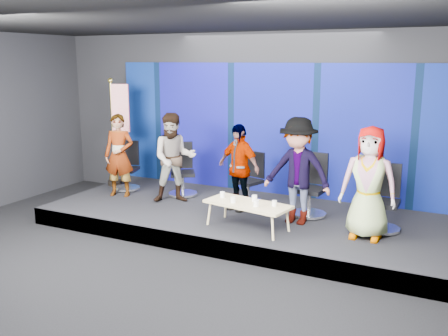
{
  "coord_description": "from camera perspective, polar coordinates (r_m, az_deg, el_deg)",
  "views": [
    {
      "loc": [
        3.48,
        -5.34,
        2.96
      ],
      "look_at": [
        -0.31,
        2.4,
        1.08
      ],
      "focal_mm": 40.0,
      "sensor_mm": 36.0,
      "label": 1
    }
  ],
  "objects": [
    {
      "name": "panelist_b",
      "position": [
        9.42,
        -5.72,
        1.14
      ],
      "size": [
        1.04,
        0.99,
        1.7
      ],
      "primitive_type": "imported",
      "rotation": [
        0.0,
        0.0,
        0.57
      ],
      "color": "black",
      "rests_on": "riser"
    },
    {
      "name": "ground",
      "position": [
        7.03,
        -6.52,
        -12.71
      ],
      "size": [
        10.0,
        10.0,
        0.0
      ],
      "primitive_type": "plane",
      "color": "black",
      "rests_on": "ground"
    },
    {
      "name": "flag_stand",
      "position": [
        10.8,
        -12.04,
        4.31
      ],
      "size": [
        0.51,
        0.31,
        2.29
      ],
      "rotation": [
        0.0,
        0.0,
        0.4
      ],
      "color": "black",
      "rests_on": "riser"
    },
    {
      "name": "chair_b",
      "position": [
        9.99,
        -4.76,
        -1.15
      ],
      "size": [
        0.82,
        0.82,
        1.05
      ],
      "rotation": [
        0.0,
        0.0,
        0.57
      ],
      "color": "silver",
      "rests_on": "riser"
    },
    {
      "name": "mug_a",
      "position": [
        8.28,
        -0.18,
        -3.05
      ],
      "size": [
        0.08,
        0.08,
        0.09
      ],
      "primitive_type": "cylinder",
      "color": "white",
      "rests_on": "coffee_table"
    },
    {
      "name": "chair_c",
      "position": [
        9.45,
        2.99,
        -2.1
      ],
      "size": [
        0.68,
        0.68,
        0.96
      ],
      "rotation": [
        0.0,
        0.0,
        -0.31
      ],
      "color": "silver",
      "rests_on": "riser"
    },
    {
      "name": "panelist_e",
      "position": [
        7.76,
        16.2,
        -1.65
      ],
      "size": [
        0.84,
        0.55,
        1.71
      ],
      "primitive_type": "imported",
      "rotation": [
        0.0,
        0.0,
        -0.01
      ],
      "color": "black",
      "rests_on": "riser"
    },
    {
      "name": "backdrop",
      "position": [
        10.01,
        5.52,
        4.42
      ],
      "size": [
        7.0,
        0.08,
        2.6
      ],
      "primitive_type": "cube",
      "color": "#072153",
      "rests_on": "riser"
    },
    {
      "name": "mug_e",
      "position": [
        7.83,
        5.77,
        -4.03
      ],
      "size": [
        0.07,
        0.07,
        0.09
      ],
      "primitive_type": "cylinder",
      "color": "white",
      "rests_on": "coffee_table"
    },
    {
      "name": "riser",
      "position": [
        9.03,
        2.05,
        -5.86
      ],
      "size": [
        7.0,
        3.0,
        0.3
      ],
      "primitive_type": "cube",
      "color": "black",
      "rests_on": "ground"
    },
    {
      "name": "mug_d",
      "position": [
        7.77,
        3.69,
        -4.07
      ],
      "size": [
        0.09,
        0.09,
        0.1
      ],
      "primitive_type": "cylinder",
      "color": "white",
      "rests_on": "coffee_table"
    },
    {
      "name": "panelist_c",
      "position": [
        8.9,
        1.67,
        0.08
      ],
      "size": [
        0.99,
        0.64,
        1.56
      ],
      "primitive_type": "imported",
      "rotation": [
        0.0,
        0.0,
        -0.31
      ],
      "color": "black",
      "rests_on": "riser"
    },
    {
      "name": "coffee_table",
      "position": [
        7.99,
        2.72,
        -4.23
      ],
      "size": [
        1.46,
        0.82,
        0.42
      ],
      "rotation": [
        0.0,
        0.0,
        -0.18
      ],
      "color": "tan",
      "rests_on": "riser"
    },
    {
      "name": "mug_b",
      "position": [
        7.97,
        1.05,
        -3.65
      ],
      "size": [
        0.08,
        0.08,
        0.1
      ],
      "primitive_type": "cylinder",
      "color": "white",
      "rests_on": "coffee_table"
    },
    {
      "name": "room_walls",
      "position": [
        6.4,
        -7.05,
        7.44
      ],
      "size": [
        10.02,
        8.02,
        3.51
      ],
      "color": "black",
      "rests_on": "ground"
    },
    {
      "name": "chair_e",
      "position": [
        8.31,
        17.72,
        -4.46
      ],
      "size": [
        0.6,
        0.6,
        1.06
      ],
      "rotation": [
        0.0,
        0.0,
        -0.01
      ],
      "color": "silver",
      "rests_on": "riser"
    },
    {
      "name": "panelist_a",
      "position": [
        10.03,
        -11.89,
        1.42
      ],
      "size": [
        0.68,
        0.54,
        1.63
      ],
      "primitive_type": "imported",
      "rotation": [
        0.0,
        0.0,
        0.28
      ],
      "color": "black",
      "rests_on": "riser"
    },
    {
      "name": "chair_a",
      "position": [
        10.6,
        -11.01,
        -0.64
      ],
      "size": [
        0.7,
        0.7,
        1.01
      ],
      "rotation": [
        0.0,
        0.0,
        0.28
      ],
      "color": "silver",
      "rests_on": "riser"
    },
    {
      "name": "mug_c",
      "position": [
        8.06,
        3.5,
        -3.47
      ],
      "size": [
        0.08,
        0.08,
        0.1
      ],
      "primitive_type": "cylinder",
      "color": "white",
      "rests_on": "coffee_table"
    },
    {
      "name": "panelist_d",
      "position": [
        8.22,
        8.41,
        -0.34
      ],
      "size": [
        1.19,
        0.75,
        1.76
      ],
      "primitive_type": "imported",
      "rotation": [
        0.0,
        0.0,
        -0.08
      ],
      "color": "black",
      "rests_on": "riser"
    },
    {
      "name": "chair_d",
      "position": [
        8.79,
        9.87,
        -3.09
      ],
      "size": [
        0.66,
        0.66,
        1.09
      ],
      "rotation": [
        0.0,
        0.0,
        -0.08
      ],
      "color": "silver",
      "rests_on": "riser"
    }
  ]
}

